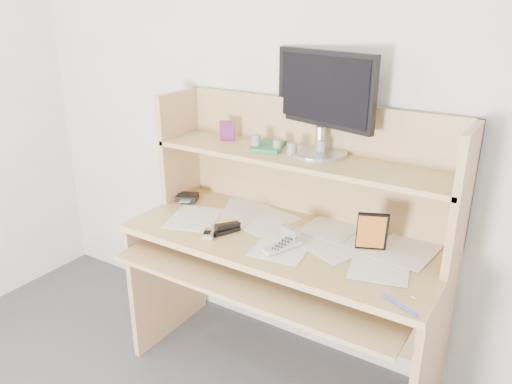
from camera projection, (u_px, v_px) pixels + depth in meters
The scene contains 19 objects.
back_wall at pixel (319, 111), 2.26m from camera, with size 3.60×0.04×2.50m, color silver.
desk at pixel (290, 241), 2.27m from camera, with size 1.40×0.70×1.30m.
paper_clutter at pixel (282, 236), 2.18m from camera, with size 1.32×0.54×0.01m, color white.
keyboard at pixel (312, 275), 2.04m from camera, with size 0.51×0.21×0.03m.
tv_remote at pixel (282, 247), 2.06m from camera, with size 0.05×0.18×0.02m, color #AEAEA8.
flip_phone at pixel (209, 233), 2.18m from camera, with size 0.05×0.09×0.02m, color #A8A8AA.
stapler at pixel (226, 228), 2.21m from camera, with size 0.03×0.13×0.04m, color black.
wallet at pixel (187, 197), 2.57m from camera, with size 0.10×0.09×0.03m, color black.
sticky_note_pad at pixel (228, 222), 2.31m from camera, with size 0.07×0.07×0.01m, color #F0FF43.
digital_camera at pixel (290, 234), 2.13m from camera, with size 0.10×0.04×0.06m, color #AFAFB1.
game_case at pixel (372, 231), 2.02m from camera, with size 0.12×0.01×0.18m, color black.
blue_pen at pixel (400, 304), 1.68m from camera, with size 0.01×0.01×0.15m, color #1C30D3.
card_box at pixel (227, 131), 2.40m from camera, with size 0.07×0.02×0.10m, color maroon.
shelf_book at pixel (268, 146), 2.29m from camera, with size 0.13×0.18×0.02m, color #378B45.
chip_stack_a at pixel (277, 146), 2.23m from camera, with size 0.04×0.04×0.05m, color black.
chip_stack_b at pixel (256, 142), 2.26m from camera, with size 0.04×0.04×0.07m, color white.
chip_stack_c at pixel (292, 149), 2.18m from camera, with size 0.04×0.04×0.06m, color black.
chip_stack_d at pixel (321, 148), 2.17m from camera, with size 0.04×0.04×0.07m, color silver.
monitor at pixel (323, 100), 2.14m from camera, with size 0.50×0.26×0.44m.
Camera 1 is at (0.95, -0.24, 1.72)m, focal length 35.00 mm.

